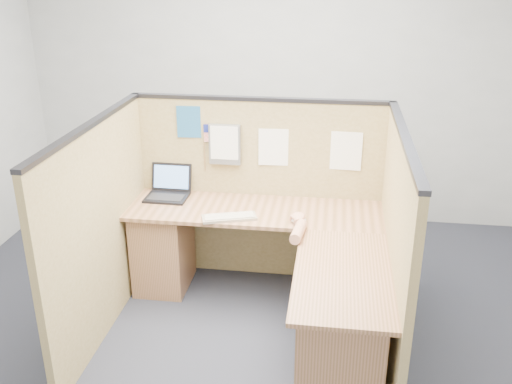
% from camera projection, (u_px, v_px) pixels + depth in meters
% --- Properties ---
extents(floor, '(5.00, 5.00, 0.00)m').
position_uv_depth(floor, '(241.00, 342.00, 4.03)').
color(floor, black).
rests_on(floor, ground).
extents(wall_back, '(5.00, 0.00, 5.00)m').
position_uv_depth(wall_back, '(278.00, 82.00, 5.57)').
color(wall_back, '#9CA0A1').
rests_on(wall_back, floor).
extents(cubicle_partitions, '(2.06, 1.83, 1.53)m').
position_uv_depth(cubicle_partitions, '(250.00, 218.00, 4.14)').
color(cubicle_partitions, olive).
rests_on(cubicle_partitions, floor).
extents(l_desk, '(1.95, 1.75, 0.73)m').
position_uv_depth(l_desk, '(272.00, 275.00, 4.12)').
color(l_desk, brown).
rests_on(l_desk, floor).
extents(laptop, '(0.34, 0.32, 0.24)m').
position_uv_depth(laptop, '(169.00, 189.00, 4.61)').
color(laptop, black).
rests_on(laptop, l_desk).
extents(keyboard, '(0.42, 0.25, 0.03)m').
position_uv_depth(keyboard, '(229.00, 217.00, 4.21)').
color(keyboard, gray).
rests_on(keyboard, l_desk).
extents(mouse, '(0.12, 0.08, 0.05)m').
position_uv_depth(mouse, '(298.00, 220.00, 4.14)').
color(mouse, silver).
rests_on(mouse, l_desk).
extents(hand_forearm, '(0.12, 0.42, 0.09)m').
position_uv_depth(hand_forearm, '(298.00, 227.00, 4.00)').
color(hand_forearm, tan).
rests_on(hand_forearm, l_desk).
extents(blue_poster, '(0.19, 0.01, 0.26)m').
position_uv_depth(blue_poster, '(189.00, 122.00, 4.50)').
color(blue_poster, '#1E588C').
rests_on(blue_poster, cubicle_partitions).
extents(american_flag, '(0.23, 0.01, 0.39)m').
position_uv_depth(american_flag, '(214.00, 135.00, 4.50)').
color(american_flag, olive).
rests_on(american_flag, cubicle_partitions).
extents(file_holder, '(0.25, 0.05, 0.32)m').
position_uv_depth(file_holder, '(225.00, 144.00, 4.50)').
color(file_holder, slate).
rests_on(file_holder, cubicle_partitions).
extents(paper_left, '(0.23, 0.02, 0.30)m').
position_uv_depth(paper_left, '(273.00, 147.00, 4.48)').
color(paper_left, white).
rests_on(paper_left, cubicle_partitions).
extents(paper_right, '(0.24, 0.02, 0.31)m').
position_uv_depth(paper_right, '(346.00, 151.00, 4.41)').
color(paper_right, white).
rests_on(paper_right, cubicle_partitions).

